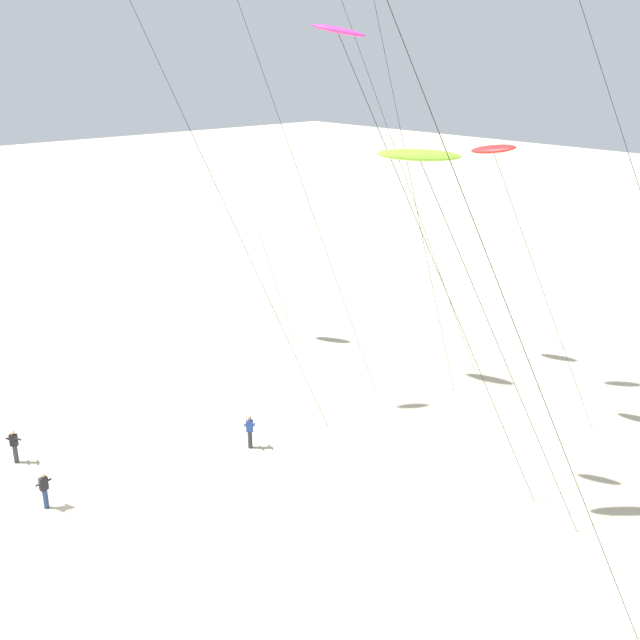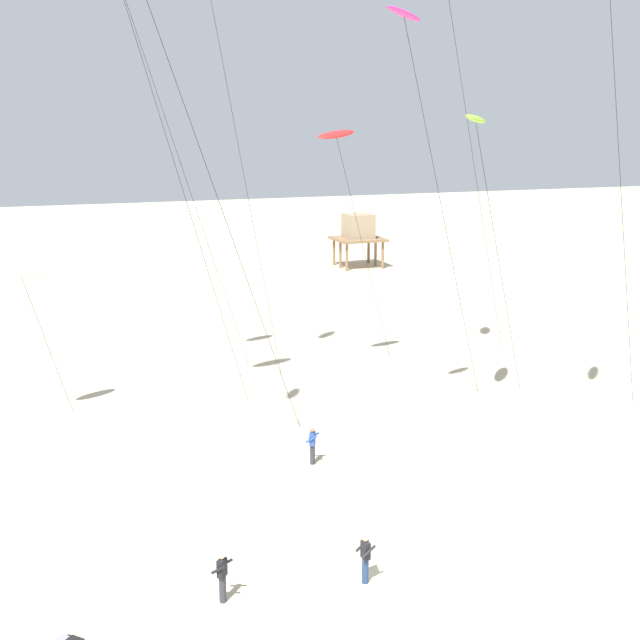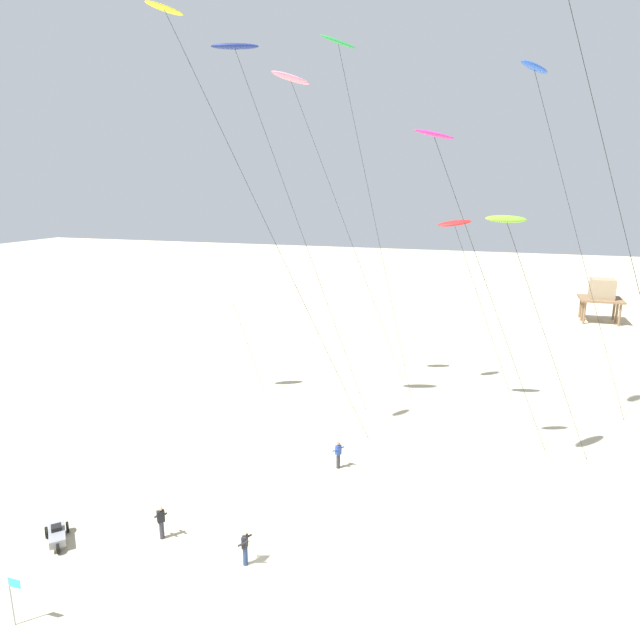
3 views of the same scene
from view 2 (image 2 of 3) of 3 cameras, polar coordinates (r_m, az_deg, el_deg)
name	(u,v)px [view 2 (image 2 of 3)]	position (r m, az deg, el deg)	size (l,w,h in m)	color
ground_plane	(380,594)	(27.41, 4.18, -18.39)	(260.00, 260.00, 0.00)	beige
kite_lime	(476,121)	(38.45, 10.76, 13.38)	(7.12, 5.25, 14.91)	#8CD833
kite_white	(20,273)	(41.31, -20.05, 3.11)	(3.48, 2.42, 8.29)	white
kite_magenta	(406,24)	(36.58, 5.97, 19.75)	(8.44, 5.56, 19.15)	#D8339E
kite_red	(337,137)	(45.10, 1.17, 12.57)	(6.16, 3.86, 14.20)	red
kite_flyer_nearest	(222,576)	(26.68, -6.79, -17.19)	(0.73, 0.73, 1.67)	#33333D
kite_flyer_middle	(365,558)	(27.48, 3.16, -16.12)	(0.56, 0.58, 1.67)	navy
kite_flyer_furthest	(312,445)	(35.93, -0.53, -8.63)	(0.71, 0.72, 1.67)	#33333D
stilt_house	(358,230)	(83.25, 2.67, 6.23)	(4.83, 4.47, 5.37)	#846647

